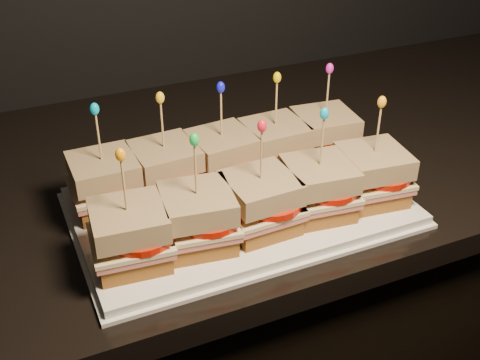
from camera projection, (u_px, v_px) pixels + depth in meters
name	position (u px, v px, depth m)	size (l,w,h in m)	color
cabinet	(212.00, 353.00, 1.25)	(2.68, 0.65, 0.85)	black
granite_slab	(205.00, 170.00, 1.01)	(2.72, 0.69, 0.04)	black
platter	(240.00, 207.00, 0.87)	(0.46, 0.29, 0.02)	white
platter_rim	(240.00, 210.00, 0.87)	(0.47, 0.30, 0.01)	white
sandwich_0_bread_bot	(107.00, 199.00, 0.85)	(0.09, 0.09, 0.02)	#5C3214
sandwich_0_ham	(106.00, 190.00, 0.84)	(0.09, 0.09, 0.01)	#C76555
sandwich_0_cheese	(105.00, 185.00, 0.84)	(0.10, 0.09, 0.01)	beige
sandwich_0_tomato	(114.00, 181.00, 0.83)	(0.09, 0.09, 0.01)	red
sandwich_0_bread_top	(103.00, 169.00, 0.82)	(0.09, 0.09, 0.03)	#603411
sandwich_0_pick	(99.00, 140.00, 0.80)	(0.00, 0.00, 0.09)	tan
sandwich_0_frill	(95.00, 109.00, 0.78)	(0.01, 0.01, 0.02)	#049EBE
sandwich_1_bread_bot	(167.00, 186.00, 0.88)	(0.09, 0.09, 0.02)	#5C3214
sandwich_1_ham	(166.00, 176.00, 0.87)	(0.09, 0.09, 0.01)	#C76555
sandwich_1_cheese	(166.00, 172.00, 0.87)	(0.10, 0.09, 0.01)	beige
sandwich_1_tomato	(175.00, 168.00, 0.86)	(0.09, 0.09, 0.01)	red
sandwich_1_bread_top	(164.00, 156.00, 0.85)	(0.09, 0.09, 0.03)	#603411
sandwich_1_pick	(162.00, 128.00, 0.83)	(0.00, 0.00, 0.09)	tan
sandwich_1_frill	(160.00, 98.00, 0.81)	(0.01, 0.01, 0.02)	yellow
sandwich_2_bread_bot	(222.00, 173.00, 0.91)	(0.09, 0.09, 0.02)	#5C3214
sandwich_2_ham	(222.00, 164.00, 0.90)	(0.09, 0.09, 0.01)	#C76555
sandwich_2_cheese	(222.00, 160.00, 0.90)	(0.10, 0.09, 0.01)	beige
sandwich_2_tomato	(231.00, 156.00, 0.89)	(0.09, 0.09, 0.01)	red
sandwich_2_bread_top	(222.00, 144.00, 0.89)	(0.09, 0.09, 0.03)	#603411
sandwich_2_pick	(221.00, 116.00, 0.86)	(0.00, 0.00, 0.09)	tan
sandwich_2_frill	(221.00, 87.00, 0.84)	(0.01, 0.01, 0.02)	#1115E5
sandwich_3_bread_bot	(274.00, 161.00, 0.94)	(0.09, 0.09, 0.02)	#5C3214
sandwich_3_ham	(275.00, 152.00, 0.93)	(0.09, 0.09, 0.01)	#C76555
sandwich_3_cheese	(275.00, 148.00, 0.93)	(0.10, 0.09, 0.01)	beige
sandwich_3_tomato	(284.00, 144.00, 0.93)	(0.09, 0.09, 0.01)	red
sandwich_3_bread_top	(275.00, 133.00, 0.92)	(0.09, 0.09, 0.03)	#603411
sandwich_3_pick	(276.00, 106.00, 0.89)	(0.00, 0.00, 0.09)	tan
sandwich_3_frill	(277.00, 77.00, 0.87)	(0.01, 0.01, 0.02)	#E6C603
sandwich_4_bread_bot	(323.00, 150.00, 0.97)	(0.09, 0.09, 0.02)	#5C3214
sandwich_4_ham	(324.00, 142.00, 0.96)	(0.09, 0.09, 0.01)	#C76555
sandwich_4_cheese	(324.00, 138.00, 0.96)	(0.10, 0.09, 0.01)	beige
sandwich_4_tomato	(333.00, 134.00, 0.96)	(0.09, 0.09, 0.01)	red
sandwich_4_bread_top	(325.00, 123.00, 0.95)	(0.09, 0.09, 0.03)	#603411
sandwich_4_pick	(327.00, 96.00, 0.92)	(0.00, 0.00, 0.09)	tan
sandwich_4_frill	(330.00, 68.00, 0.90)	(0.01, 0.01, 0.02)	#CF1C9D
sandwich_5_bread_bot	(132.00, 253.00, 0.75)	(0.09, 0.09, 0.02)	#5C3214
sandwich_5_ham	(131.00, 243.00, 0.74)	(0.09, 0.09, 0.01)	#C76555
sandwich_5_cheese	(130.00, 238.00, 0.74)	(0.10, 0.09, 0.01)	beige
sandwich_5_tomato	(141.00, 233.00, 0.73)	(0.09, 0.09, 0.01)	red
sandwich_5_bread_top	(128.00, 220.00, 0.72)	(0.09, 0.09, 0.03)	#603411
sandwich_5_pick	(124.00, 188.00, 0.70)	(0.00, 0.00, 0.09)	tan
sandwich_5_frill	(120.00, 155.00, 0.67)	(0.01, 0.01, 0.02)	orange
sandwich_6_bread_bot	(199.00, 235.00, 0.78)	(0.09, 0.09, 0.02)	#5C3214
sandwich_6_ham	(198.00, 225.00, 0.77)	(0.09, 0.09, 0.01)	#C76555
sandwich_6_cheese	(198.00, 221.00, 0.77)	(0.10, 0.09, 0.01)	beige
sandwich_6_tomato	(208.00, 216.00, 0.76)	(0.09, 0.09, 0.01)	red
sandwich_6_bread_top	(197.00, 203.00, 0.75)	(0.09, 0.09, 0.03)	#603411
sandwich_6_pick	(196.00, 173.00, 0.73)	(0.00, 0.00, 0.09)	tan
sandwich_6_frill	(194.00, 140.00, 0.70)	(0.01, 0.01, 0.02)	green
sandwich_7_bread_bot	(260.00, 219.00, 0.81)	(0.09, 0.09, 0.02)	#5C3214
sandwich_7_ham	(260.00, 210.00, 0.80)	(0.09, 0.09, 0.01)	#C76555
sandwich_7_cheese	(260.00, 205.00, 0.80)	(0.10, 0.09, 0.01)	beige
sandwich_7_tomato	(271.00, 201.00, 0.79)	(0.09, 0.09, 0.01)	red
sandwich_7_bread_top	(261.00, 188.00, 0.78)	(0.09, 0.09, 0.03)	#603411
sandwich_7_pick	(261.00, 158.00, 0.76)	(0.00, 0.00, 0.09)	tan
sandwich_7_frill	(262.00, 126.00, 0.73)	(0.01, 0.01, 0.02)	red
sandwich_8_bread_bot	(317.00, 205.00, 0.84)	(0.09, 0.09, 0.02)	#5C3214
sandwich_8_ham	(318.00, 195.00, 0.83)	(0.09, 0.09, 0.01)	#C76555
sandwich_8_cheese	(318.00, 191.00, 0.83)	(0.10, 0.09, 0.01)	beige
sandwich_8_tomato	(328.00, 186.00, 0.82)	(0.09, 0.09, 0.01)	red
sandwich_8_bread_top	(319.00, 174.00, 0.81)	(0.09, 0.09, 0.03)	#603411
sandwich_8_pick	(322.00, 145.00, 0.79)	(0.00, 0.00, 0.09)	tan
sandwich_8_frill	(324.00, 114.00, 0.77)	(0.01, 0.01, 0.02)	#0EA1C5
sandwich_9_bread_bot	(370.00, 191.00, 0.87)	(0.09, 0.09, 0.02)	#5C3214
sandwich_9_ham	(371.00, 181.00, 0.86)	(0.09, 0.09, 0.01)	#C76555
sandwich_9_cheese	(372.00, 177.00, 0.86)	(0.10, 0.09, 0.01)	beige
sandwich_9_tomato	(382.00, 173.00, 0.85)	(0.09, 0.09, 0.01)	red
sandwich_9_bread_top	(374.00, 161.00, 0.84)	(0.09, 0.09, 0.03)	#603411
sandwich_9_pick	(378.00, 132.00, 0.82)	(0.00, 0.00, 0.09)	tan
sandwich_9_frill	(382.00, 102.00, 0.80)	(0.01, 0.01, 0.02)	orange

